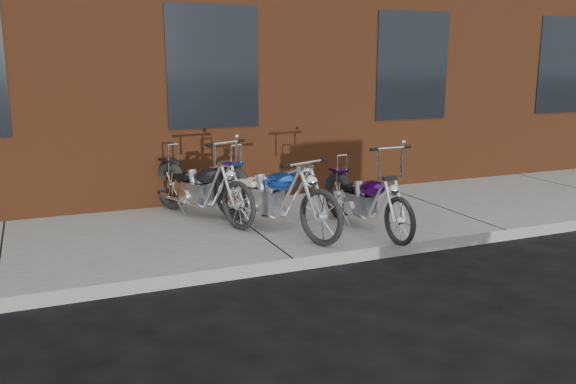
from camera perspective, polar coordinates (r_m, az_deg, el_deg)
name	(u,v)px	position (r m, az deg, el deg)	size (l,w,h in m)	color
ground	(293,271)	(6.84, 0.47, -7.45)	(120.00, 120.00, 0.00)	black
sidewalk	(248,231)	(8.15, -3.72, -3.65)	(22.00, 3.00, 0.15)	slate
chopper_purple	(364,202)	(7.90, 7.17, -0.89)	(0.50, 2.05, 1.15)	black
chopper_blue	(270,198)	(7.78, -1.67, -0.55)	(0.97, 2.28, 1.04)	black
chopper_third	(200,190)	(8.50, -8.22, 0.23)	(0.92, 2.11, 1.13)	black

